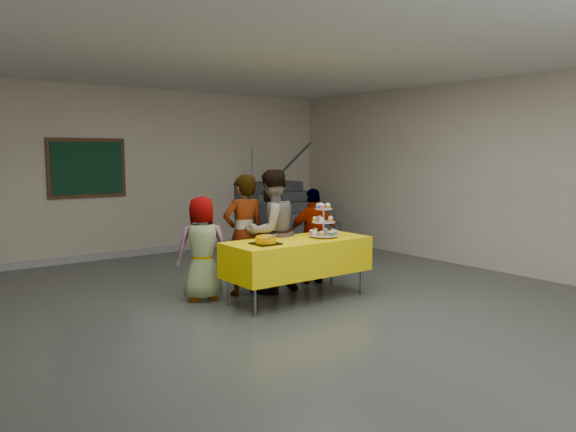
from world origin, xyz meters
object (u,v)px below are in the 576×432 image
bake_table (297,256)px  bear_cake (266,239)px  schoolchild_b (244,235)px  staircase (286,222)px  schoolchild_c (271,231)px  schoolchild_d (314,236)px  noticeboard (87,168)px  schoolchild_a (202,248)px  cupcake_stand (323,224)px

bake_table → bear_cake: size_ratio=5.25×
schoolchild_b → staircase: size_ratio=0.66×
bake_table → schoolchild_c: bearing=96.4°
schoolchild_d → noticeboard: noticeboard is taller
schoolchild_b → staircase: bearing=-127.9°
schoolchild_d → staircase: (1.50, 2.69, -0.19)m
bear_cake → schoolchild_a: 0.90m
cupcake_stand → noticeboard: (-1.69, 4.16, 0.65)m
staircase → noticeboard: noticeboard is taller
schoolchild_c → staircase: (2.30, 2.76, -0.33)m
bake_table → noticeboard: size_ratio=1.45×
noticeboard → bake_table: bearing=-72.3°
bear_cake → schoolchild_a: bearing=119.5°
bake_table → schoolchild_b: bearing=123.2°
schoolchild_c → noticeboard: 3.89m
cupcake_stand → bake_table: bearing=171.2°
noticeboard → schoolchild_c: bearing=-70.8°
cupcake_stand → bear_cake: cupcake_stand is taller
schoolchild_b → noticeboard: size_ratio=1.22×
schoolchild_d → bear_cake: bearing=50.4°
schoolchild_a → staircase: size_ratio=0.55×
staircase → noticeboard: (-3.55, 0.84, 1.11)m
schoolchild_c → schoolchild_d: schoolchild_c is taller
bake_table → noticeboard: bearing=107.7°
bake_table → schoolchild_d: size_ratio=1.39×
staircase → schoolchild_b: bearing=-135.1°
bear_cake → schoolchild_c: schoolchild_c is taller
bear_cake → schoolchild_d: size_ratio=0.26×
bake_table → schoolchild_a: bearing=143.9°
bear_cake → schoolchild_a: (-0.44, 0.77, -0.17)m
schoolchild_b → schoolchild_d: schoolchild_b is taller
bake_table → bear_cake: bearing=-173.1°
schoolchild_a → schoolchild_c: (0.91, -0.21, 0.16)m
cupcake_stand → noticeboard: 4.54m
cupcake_stand → schoolchild_d: (0.37, 0.63, -0.27)m
cupcake_stand → schoolchild_c: size_ratio=0.27×
cupcake_stand → bear_cake: (-0.91, -0.01, -0.12)m
schoolchild_b → noticeboard: noticeboard is taller
schoolchild_a → noticeboard: (-0.34, 3.39, 0.94)m
bear_cake → schoolchild_d: bearing=26.5°
staircase → noticeboard: size_ratio=1.85×
schoolchild_b → schoolchild_d: bearing=-175.2°
schoolchild_a → schoolchild_d: bearing=-163.4°
schoolchild_c → bake_table: bearing=92.0°
bake_table → schoolchild_d: (0.75, 0.57, 0.12)m
schoolchild_a → noticeboard: size_ratio=1.02×
noticeboard → schoolchild_b: bearing=-75.5°
schoolchild_a → schoolchild_b: bearing=-167.6°
bake_table → schoolchild_c: schoolchild_c is taller
bear_cake → schoolchild_d: (1.28, 0.64, -0.15)m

